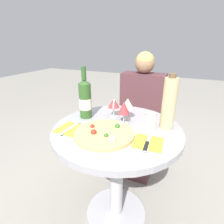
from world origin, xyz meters
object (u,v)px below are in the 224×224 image
Objects in this scene: seated_diner at (139,123)px; tall_carafe at (169,104)px; wine_bottle at (85,99)px; pizza_large at (105,133)px; dining_table at (117,152)px; chair_behind_diner at (142,125)px.

seated_diner is 3.50× the size of tall_carafe.
seated_diner reaches higher than wine_bottle.
seated_diner reaches higher than pizza_large.
dining_table is 2.39× the size of tall_carafe.
tall_carafe is at bearing 22.96° from dining_table.
chair_behind_diner is 2.51× the size of pizza_large.
tall_carafe is (0.54, 0.06, 0.03)m from wine_bottle.
wine_bottle is at bearing 166.64° from dining_table.
seated_diner reaches higher than tall_carafe.
pizza_large is (-0.01, -0.72, 0.25)m from seated_diner.
seated_diner is 0.69m from tall_carafe.
pizza_large is at bearing -103.22° from dining_table.
dining_table is 2.29× the size of wine_bottle.
seated_diner is 0.70m from wine_bottle.
tall_carafe is at bearing 115.01° from chair_behind_diner.
wine_bottle is (-0.23, 0.18, 0.12)m from pizza_large.
seated_diner reaches higher than chair_behind_diner.
chair_behind_diner is at bearing 115.01° from tall_carafe.
tall_carafe is at bearing 121.03° from seated_diner.
seated_diner is 3.34× the size of wine_bottle.
tall_carafe reaches higher than chair_behind_diner.
pizza_large is 1.03× the size of tall_carafe.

